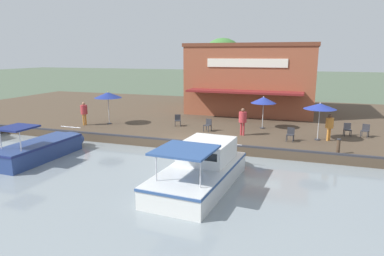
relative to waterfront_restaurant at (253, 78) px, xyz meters
The scene contains 19 objects.
ground_plane 14.10m from the waterfront_restaurant, ahead, with size 220.00×220.00×0.00m, color #4C5B47.
quay_deck 4.54m from the waterfront_restaurant, 33.02° to the right, with size 22.00×56.00×0.60m, color #4C3D2D.
quay_edge_fender 13.85m from the waterfront_restaurant, ahead, with size 0.20×50.40×0.10m, color #2D2D33.
waterfront_restaurant is the anchor object (origin of this frame).
patio_umbrella_mid_patio_right 13.85m from the waterfront_restaurant, 43.21° to the right, with size 2.08×2.08×2.51m.
patio_umbrella_mid_patio_left 11.79m from the waterfront_restaurant, 29.19° to the left, with size 1.98×1.98×2.37m.
patio_umbrella_far_corner 8.19m from the waterfront_restaurant, 14.13° to the left, with size 1.80×1.80×2.34m.
cafe_chair_beside_entrance 10.32m from the waterfront_restaurant, 24.73° to the right, with size 0.57×0.57×0.85m.
cafe_chair_far_corner_seat 10.47m from the waterfront_restaurant, ahead, with size 0.53×0.53×0.85m.
cafe_chair_under_first_umbrella 12.17m from the waterfront_restaurant, 20.27° to the left, with size 0.48×0.48×0.85m.
cafe_chair_mid_patio 11.68m from the waterfront_restaurant, 41.87° to the left, with size 0.48×0.48×0.85m.
cafe_chair_back_row_seat 12.40m from the waterfront_restaurant, 45.66° to the left, with size 0.56×0.56×0.85m.
person_at_quay_edge 12.22m from the waterfront_restaurant, 31.93° to the left, with size 0.48×0.48×1.68m.
person_mid_patio 15.73m from the waterfront_restaurant, 44.85° to the right, with size 0.50×0.50×1.76m.
person_near_entrance 10.74m from the waterfront_restaurant, ahead, with size 0.51×0.51×1.82m.
motorboat_nearest_quay 18.36m from the waterfront_restaurant, ahead, with size 7.53×3.14×2.13m.
motorboat_mid_row 19.82m from the waterfront_restaurant, 28.09° to the right, with size 6.25×2.05×2.12m.
mooring_post 15.02m from the waterfront_restaurant, 27.07° to the left, with size 0.22×0.22×0.83m.
tree_behind_restaurant 7.39m from the waterfront_restaurant, 140.19° to the right, with size 5.24×4.99×7.09m.
Camera 1 is at (19.10, 6.61, 5.89)m, focal length 32.00 mm.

